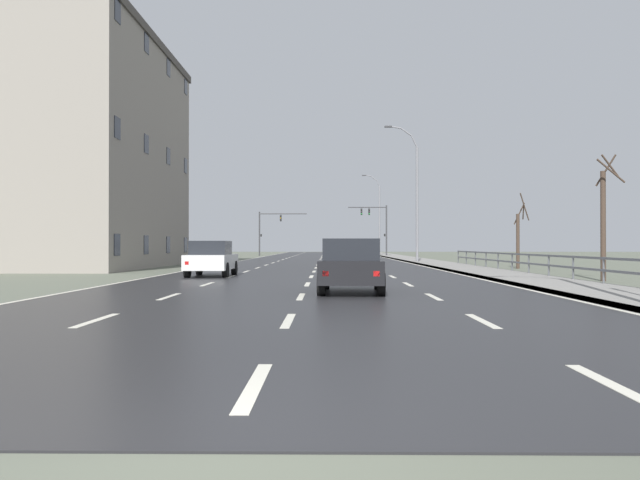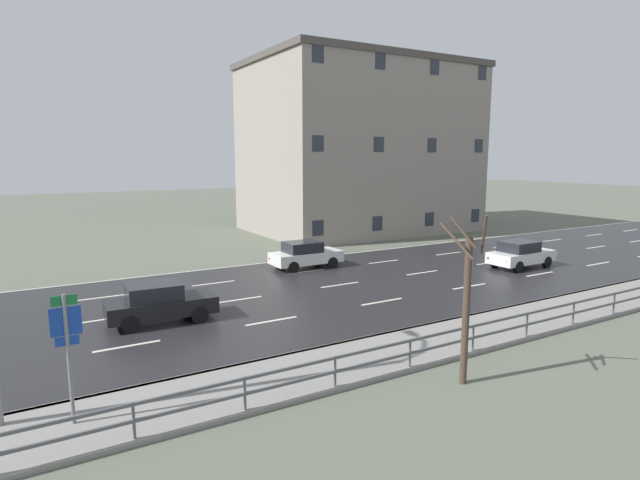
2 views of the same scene
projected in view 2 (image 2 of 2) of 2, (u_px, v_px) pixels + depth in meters
name	position (u px, v px, depth m)	size (l,w,h in m)	color
ground_plane	(618.00, 245.00, 37.87)	(160.00, 160.00, 0.12)	#5B6051
guardrail	(473.00, 333.00, 16.68)	(0.07, 37.20, 1.00)	#515459
highway_sign	(67.00, 343.00, 11.88)	(0.09, 0.68, 3.29)	slate
car_far_right	(305.00, 255.00, 29.58)	(1.84, 4.10, 1.57)	silver
car_near_left	(521.00, 254.00, 29.73)	(1.92, 4.14, 1.57)	silver
car_mid_centre	(160.00, 302.00, 19.87)	(1.97, 4.17, 1.57)	black
brick_building	(359.00, 148.00, 44.59)	(13.06, 18.36, 14.29)	gray
bare_tree_near	(466.00, 304.00, 14.23)	(1.14, 1.23, 4.90)	#423328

